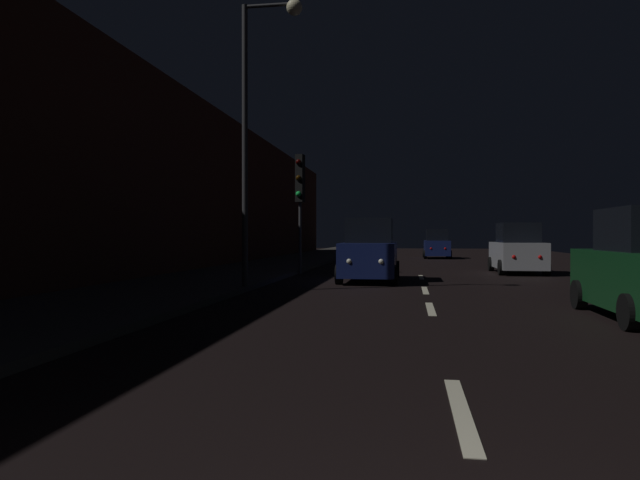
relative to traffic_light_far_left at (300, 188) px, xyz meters
The scene contains 9 objects.
ground 7.18m from the traffic_light_far_left, 40.74° to the left, with size 26.51×84.00×0.02m, color black.
sidewalk_left 5.80m from the traffic_light_far_left, 119.25° to the left, with size 4.40×84.00×0.15m, color #33302D.
building_facade_left 4.94m from the traffic_light_far_left, behind, with size 0.80×63.00×7.47m, color #472319.
lane_centerline 10.49m from the traffic_light_far_left, 61.25° to the right, with size 0.16×18.63×0.01m.
traffic_light_far_left is the anchor object (origin of this frame).
streetlamp_overhead 7.36m from the traffic_light_far_left, 88.15° to the right, with size 1.70×0.44×8.01m.
car_approaching_headlights 4.88m from the traffic_light_far_left, 44.68° to the right, with size 1.96×4.25×2.14m.
car_parked_right_far 9.29m from the traffic_light_far_left, 12.90° to the left, with size 1.90×4.11×2.07m.
car_distant_taillights 18.36m from the traffic_light_far_left, 70.13° to the left, with size 1.80×3.90×1.96m.
Camera 1 is at (-0.46, -2.22, 1.57)m, focal length 32.34 mm.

